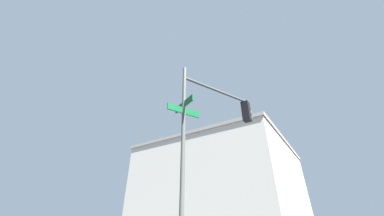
% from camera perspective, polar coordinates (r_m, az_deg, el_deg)
% --- Properties ---
extents(traffic_signal_near, '(1.71, 3.29, 6.29)m').
position_cam_1_polar(traffic_signal_near, '(6.77, 6.61, -5.03)').
color(traffic_signal_near, '#474C47').
rests_on(traffic_signal_near, ground_plane).
extents(building_stucco, '(19.19, 20.50, 11.44)m').
position_cam_1_polar(building_stucco, '(32.56, 9.17, -21.66)').
color(building_stucco, beige).
rests_on(building_stucco, ground_plane).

